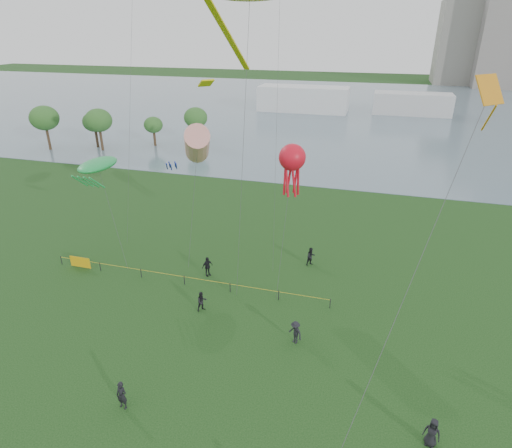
# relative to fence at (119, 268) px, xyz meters

# --- Properties ---
(ground_plane) EXTENTS (400.00, 400.00, 0.00)m
(ground_plane) POSITION_rel_fence_xyz_m (13.28, -13.49, -0.55)
(ground_plane) COLOR black
(lake) EXTENTS (400.00, 120.00, 0.08)m
(lake) POSITION_rel_fence_xyz_m (13.28, 86.51, -0.53)
(lake) COLOR slate
(lake) RESTS_ON ground_plane
(building_mid) EXTENTS (20.00, 20.00, 38.00)m
(building_mid) POSITION_rel_fence_xyz_m (59.28, 148.51, 18.45)
(building_mid) COLOR slate
(building_mid) RESTS_ON ground_plane
(building_low) EXTENTS (16.00, 18.00, 28.00)m
(building_low) POSITION_rel_fence_xyz_m (45.28, 154.51, 13.45)
(building_low) COLOR slate
(building_low) RESTS_ON ground_plane
(pavilion_left) EXTENTS (22.00, 8.00, 6.00)m
(pavilion_left) POSITION_rel_fence_xyz_m (1.28, 81.51, 2.45)
(pavilion_left) COLOR silver
(pavilion_left) RESTS_ON ground_plane
(pavilion_right) EXTENTS (18.00, 7.00, 5.00)m
(pavilion_right) POSITION_rel_fence_xyz_m (27.28, 84.51, 1.95)
(pavilion_right) COLOR silver
(pavilion_right) RESTS_ON ground_plane
(trees) EXTENTS (27.35, 15.15, 7.48)m
(trees) POSITION_rel_fence_xyz_m (-24.72, 36.74, 4.34)
(trees) COLOR #3B291B
(trees) RESTS_ON ground_plane
(fence) EXTENTS (24.07, 0.07, 1.05)m
(fence) POSITION_rel_fence_xyz_m (0.00, 0.00, 0.00)
(fence) COLOR black
(fence) RESTS_ON ground_plane
(spectator_a) EXTENTS (0.97, 0.97, 1.59)m
(spectator_a) POSITION_rel_fence_xyz_m (8.90, -2.88, 0.24)
(spectator_a) COLOR black
(spectator_a) RESTS_ON ground_plane
(spectator_b) EXTENTS (1.25, 1.13, 1.69)m
(spectator_b) POSITION_rel_fence_xyz_m (16.31, -4.53, 0.29)
(spectator_b) COLOR black
(spectator_b) RESTS_ON ground_plane
(spectator_c) EXTENTS (0.94, 1.10, 1.76)m
(spectator_c) POSITION_rel_fence_xyz_m (7.44, 1.86, 0.33)
(spectator_c) COLOR black
(spectator_c) RESTS_ON ground_plane
(spectator_d) EXTENTS (0.96, 0.76, 1.71)m
(spectator_d) POSITION_rel_fence_xyz_m (24.47, -10.30, 0.30)
(spectator_d) COLOR black
(spectator_d) RESTS_ON ground_plane
(spectator_f) EXTENTS (0.69, 0.49, 1.78)m
(spectator_f) POSITION_rel_fence_xyz_m (8.11, -12.52, 0.33)
(spectator_f) COLOR black
(spectator_f) RESTS_ON ground_plane
(spectator_g) EXTENTS (1.05, 1.03, 1.70)m
(spectator_g) POSITION_rel_fence_xyz_m (15.65, 6.06, 0.30)
(spectator_g) COLOR black
(spectator_g) RESTS_ON ground_plane
(kite_windsock) EXTENTS (4.37, 5.29, 12.82)m
(kite_windsock) POSITION_rel_fence_xyz_m (6.17, 4.07, 10.27)
(kite_windsock) COLOR #3F3F42
(kite_creature) EXTENTS (3.99, 4.71, 9.26)m
(kite_creature) POSITION_rel_fence_xyz_m (-2.43, 2.61, 8.24)
(kite_creature) COLOR #3F3F42
(kite_octopus) EXTENTS (1.98, 3.43, 11.83)m
(kite_octopus) POSITION_rel_fence_xyz_m (14.33, 2.40, 10.18)
(kite_octopus) COLOR #3F3F42
(kite_delta) EXTENTS (6.53, 12.50, 17.69)m
(kite_delta) POSITION_rel_fence_xyz_m (24.02, -7.71, 15.48)
(kite_delta) COLOR #3F3F42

